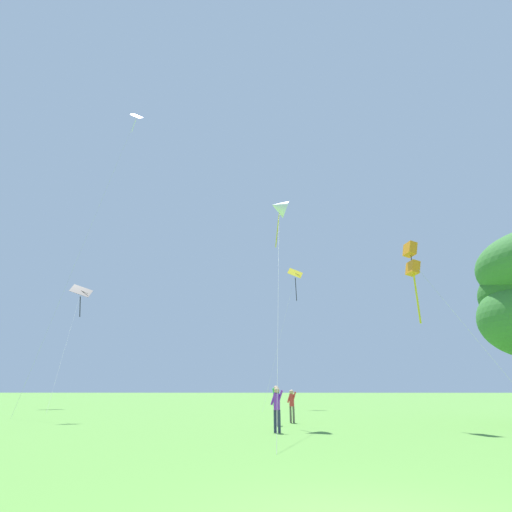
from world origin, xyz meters
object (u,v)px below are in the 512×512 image
kite_black_large (81,296)px  person_foreground_watcher (292,403)px  kite_orange_box (412,261)px  kite_pink_low (128,136)px  person_with_spool (277,405)px  kite_white_distant (279,207)px  person_far_back (276,401)px  kite_yellow_diamond (295,280)px

kite_black_large → person_foreground_watcher: kite_black_large is taller
kite_orange_box → kite_pink_low: bearing=154.1°
person_foreground_watcher → kite_orange_box: bearing=-24.0°
person_foreground_watcher → person_with_spool: bearing=-101.3°
kite_pink_low → person_foreground_watcher: 27.60m
kite_white_distant → person_far_back: kite_white_distant is taller
kite_black_large → kite_yellow_diamond: bearing=-1.3°
kite_white_distant → person_far_back: 11.07m
person_with_spool → person_far_back: person_far_back is taller
kite_orange_box → person_far_back: (-7.15, 1.35, -6.86)m
person_with_spool → person_foreground_watcher: (0.93, 4.68, -0.06)m
person_foreground_watcher → kite_yellow_diamond: bearing=83.7°
kite_black_large → person_far_back: 28.77m
kite_pink_low → person_foreground_watcher: (13.93, -7.03, -22.77)m
kite_orange_box → person_foreground_watcher: (-6.28, 2.80, -6.97)m
person_with_spool → kite_yellow_diamond: bearing=82.6°
person_with_spool → person_far_back: (0.07, 3.23, 0.06)m
kite_pink_low → kite_white_distant: 19.44m
person_with_spool → person_foreground_watcher: person_with_spool is taller
kite_pink_low → kite_white_distant: size_ratio=2.10×
kite_yellow_diamond → kite_white_distant: kite_yellow_diamond is taller
kite_white_distant → kite_black_large: bearing=139.4°
kite_white_distant → person_with_spool: bearing=-96.8°
kite_orange_box → kite_black_large: bearing=144.4°
kite_white_distant → kite_yellow_diamond: bearing=82.4°
kite_pink_low → kite_black_large: 17.46m
kite_orange_box → person_with_spool: kite_orange_box is taller
kite_yellow_diamond → person_far_back: (-2.64, -17.61, -11.32)m
kite_pink_low → kite_black_large: size_ratio=2.18×
kite_black_large → kite_white_distant: (20.43, -17.53, 1.16)m
kite_yellow_diamond → kite_white_distant: size_ratio=1.09×
kite_yellow_diamond → kite_orange_box: kite_yellow_diamond is taller
kite_white_distant → person_far_back: bearing=-123.2°
person_far_back → kite_pink_low: bearing=147.0°
kite_orange_box → person_with_spool: (-7.22, -1.88, -6.91)m
kite_orange_box → person_far_back: kite_orange_box is taller
kite_white_distant → person_with_spool: (-0.46, -3.82, -11.10)m
kite_yellow_diamond → person_far_back: kite_yellow_diamond is taller
kite_black_large → person_foreground_watcher: bearing=-38.6°
kite_yellow_diamond → kite_orange_box: bearing=-76.6°
kite_white_distant → kite_orange_box: bearing=-16.0°
kite_pink_low → person_with_spool: (12.99, -11.71, -22.71)m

